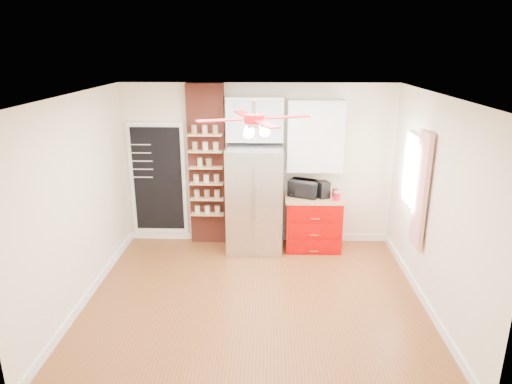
{
  "coord_description": "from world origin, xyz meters",
  "views": [
    {
      "loc": [
        0.18,
        -5.41,
        3.25
      ],
      "look_at": [
        -0.01,
        0.9,
        1.23
      ],
      "focal_mm": 32.0,
      "sensor_mm": 36.0,
      "label": 1
    }
  ],
  "objects_px": {
    "red_cabinet": "(313,222)",
    "fridge": "(255,199)",
    "ceiling_fan": "(254,119)",
    "toaster_oven": "(304,188)",
    "pantry_jar_oats": "(200,162)",
    "canister_left": "(337,196)",
    "coffee_maker": "(323,189)"
  },
  "relations": [
    {
      "from": "red_cabinet",
      "to": "coffee_maker",
      "type": "bearing_deg",
      "value": -9.09
    },
    {
      "from": "coffee_maker",
      "to": "pantry_jar_oats",
      "type": "relative_size",
      "value": 1.97
    },
    {
      "from": "red_cabinet",
      "to": "pantry_jar_oats",
      "type": "xyz_separation_m",
      "value": [
        -1.87,
        0.1,
        0.99
      ]
    },
    {
      "from": "canister_left",
      "to": "toaster_oven",
      "type": "bearing_deg",
      "value": 160.11
    },
    {
      "from": "red_cabinet",
      "to": "coffee_maker",
      "type": "relative_size",
      "value": 3.44
    },
    {
      "from": "red_cabinet",
      "to": "ceiling_fan",
      "type": "bearing_deg",
      "value": -118.71
    },
    {
      "from": "ceiling_fan",
      "to": "pantry_jar_oats",
      "type": "distance_m",
      "value": 2.25
    },
    {
      "from": "ceiling_fan",
      "to": "toaster_oven",
      "type": "distance_m",
      "value": 2.34
    },
    {
      "from": "pantry_jar_oats",
      "to": "toaster_oven",
      "type": "bearing_deg",
      "value": -2.24
    },
    {
      "from": "ceiling_fan",
      "to": "coffee_maker",
      "type": "relative_size",
      "value": 5.12
    },
    {
      "from": "fridge",
      "to": "canister_left",
      "type": "distance_m",
      "value": 1.32
    },
    {
      "from": "fridge",
      "to": "toaster_oven",
      "type": "distance_m",
      "value": 0.83
    },
    {
      "from": "red_cabinet",
      "to": "toaster_oven",
      "type": "height_order",
      "value": "toaster_oven"
    },
    {
      "from": "coffee_maker",
      "to": "canister_left",
      "type": "height_order",
      "value": "coffee_maker"
    },
    {
      "from": "fridge",
      "to": "ceiling_fan",
      "type": "xyz_separation_m",
      "value": [
        0.05,
        -1.63,
        1.55
      ]
    },
    {
      "from": "ceiling_fan",
      "to": "canister_left",
      "type": "bearing_deg",
      "value": 50.45
    },
    {
      "from": "coffee_maker",
      "to": "canister_left",
      "type": "relative_size",
      "value": 2.19
    },
    {
      "from": "fridge",
      "to": "pantry_jar_oats",
      "type": "bearing_deg",
      "value": 170.21
    },
    {
      "from": "fridge",
      "to": "ceiling_fan",
      "type": "height_order",
      "value": "ceiling_fan"
    },
    {
      "from": "fridge",
      "to": "toaster_oven",
      "type": "bearing_deg",
      "value": 6.2
    },
    {
      "from": "ceiling_fan",
      "to": "coffee_maker",
      "type": "bearing_deg",
      "value": 57.33
    },
    {
      "from": "toaster_oven",
      "to": "canister_left",
      "type": "relative_size",
      "value": 3.85
    },
    {
      "from": "fridge",
      "to": "coffee_maker",
      "type": "height_order",
      "value": "fridge"
    },
    {
      "from": "fridge",
      "to": "ceiling_fan",
      "type": "distance_m",
      "value": 2.25
    },
    {
      "from": "fridge",
      "to": "coffee_maker",
      "type": "relative_size",
      "value": 6.41
    },
    {
      "from": "canister_left",
      "to": "coffee_maker",
      "type": "bearing_deg",
      "value": 149.14
    },
    {
      "from": "toaster_oven",
      "to": "canister_left",
      "type": "distance_m",
      "value": 0.54
    },
    {
      "from": "canister_left",
      "to": "ceiling_fan",
      "type": "bearing_deg",
      "value": -129.55
    },
    {
      "from": "ceiling_fan",
      "to": "pantry_jar_oats",
      "type": "height_order",
      "value": "ceiling_fan"
    },
    {
      "from": "red_cabinet",
      "to": "fridge",
      "type": "bearing_deg",
      "value": -177.05
    },
    {
      "from": "toaster_oven",
      "to": "fridge",
      "type": "bearing_deg",
      "value": -149.83
    },
    {
      "from": "toaster_oven",
      "to": "ceiling_fan",
      "type": "bearing_deg",
      "value": -89.91
    }
  ]
}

